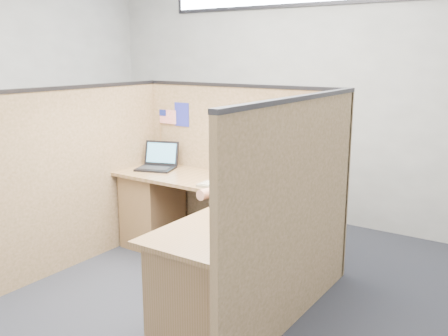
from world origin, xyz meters
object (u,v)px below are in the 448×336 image
Objects in this scene: keyboard at (224,187)px; mouse at (228,187)px; l_desk at (209,236)px; laptop at (160,162)px.

keyboard is 3.69× the size of mouse.
laptop reaches higher than l_desk.
laptop is at bearing 161.14° from keyboard.
l_desk is at bearing -93.34° from keyboard.
l_desk is 4.39× the size of keyboard.
laptop is 0.94m from keyboard.
laptop reaches higher than keyboard.
l_desk is 1.09m from laptop.
l_desk is at bearing -46.17° from laptop.
mouse is at bearing 74.79° from l_desk.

